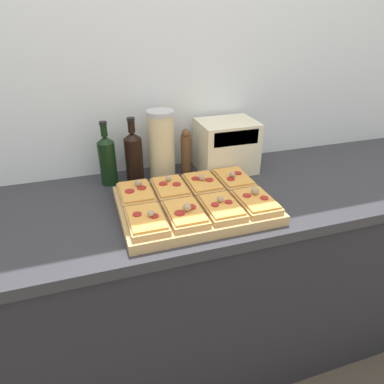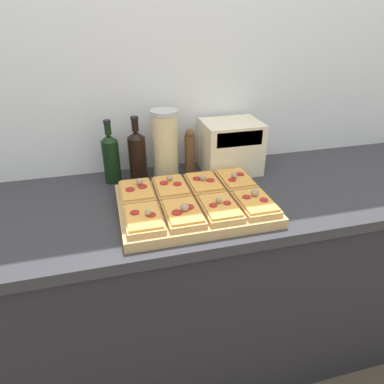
% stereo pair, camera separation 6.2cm
% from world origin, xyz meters
% --- Properties ---
extents(wall_back, '(6.00, 0.06, 2.50)m').
position_xyz_m(wall_back, '(0.00, 0.67, 1.25)').
color(wall_back, silver).
rests_on(wall_back, ground_plane).
extents(kitchen_counter, '(2.63, 0.67, 0.89)m').
position_xyz_m(kitchen_counter, '(0.00, 0.32, 0.44)').
color(kitchen_counter, '#232328').
rests_on(kitchen_counter, ground_plane).
extents(cutting_board, '(0.54, 0.40, 0.04)m').
position_xyz_m(cutting_board, '(-0.02, 0.23, 0.90)').
color(cutting_board, tan).
rests_on(cutting_board, kitchen_counter).
extents(pizza_slice_back_left, '(0.12, 0.18, 0.05)m').
position_xyz_m(pizza_slice_back_left, '(-0.22, 0.32, 0.94)').
color(pizza_slice_back_left, tan).
rests_on(pizza_slice_back_left, cutting_board).
extents(pizza_slice_back_midleft, '(0.12, 0.18, 0.05)m').
position_xyz_m(pizza_slice_back_midleft, '(-0.09, 0.32, 0.94)').
color(pizza_slice_back_midleft, tan).
rests_on(pizza_slice_back_midleft, cutting_board).
extents(pizza_slice_back_midright, '(0.12, 0.18, 0.05)m').
position_xyz_m(pizza_slice_back_midright, '(0.04, 0.32, 0.94)').
color(pizza_slice_back_midright, tan).
rests_on(pizza_slice_back_midright, cutting_board).
extents(pizza_slice_back_right, '(0.12, 0.18, 0.05)m').
position_xyz_m(pizza_slice_back_right, '(0.17, 0.32, 0.94)').
color(pizza_slice_back_right, tan).
rests_on(pizza_slice_back_right, cutting_board).
extents(pizza_slice_front_left, '(0.12, 0.18, 0.05)m').
position_xyz_m(pizza_slice_front_left, '(-0.22, 0.13, 0.94)').
color(pizza_slice_front_left, tan).
rests_on(pizza_slice_front_left, cutting_board).
extents(pizza_slice_front_midleft, '(0.12, 0.18, 0.06)m').
position_xyz_m(pizza_slice_front_midleft, '(-0.09, 0.13, 0.94)').
color(pizza_slice_front_midleft, tan).
rests_on(pizza_slice_front_midleft, cutting_board).
extents(pizza_slice_front_midright, '(0.12, 0.18, 0.05)m').
position_xyz_m(pizza_slice_front_midright, '(0.04, 0.13, 0.94)').
color(pizza_slice_front_midright, tan).
rests_on(pizza_slice_front_midright, cutting_board).
extents(pizza_slice_front_right, '(0.12, 0.18, 0.06)m').
position_xyz_m(pizza_slice_front_right, '(0.17, 0.13, 0.94)').
color(pizza_slice_front_right, tan).
rests_on(pizza_slice_front_right, cutting_board).
extents(olive_oil_bottle, '(0.07, 0.07, 0.26)m').
position_xyz_m(olive_oil_bottle, '(-0.29, 0.54, 0.99)').
color(olive_oil_bottle, black).
rests_on(olive_oil_bottle, kitchen_counter).
extents(wine_bottle, '(0.07, 0.07, 0.27)m').
position_xyz_m(wine_bottle, '(-0.18, 0.54, 1.00)').
color(wine_bottle, black).
rests_on(wine_bottle, kitchen_counter).
extents(grain_jar_tall, '(0.11, 0.11, 0.29)m').
position_xyz_m(grain_jar_tall, '(-0.07, 0.54, 1.03)').
color(grain_jar_tall, beige).
rests_on(grain_jar_tall, kitchen_counter).
extents(pepper_mill, '(0.05, 0.05, 0.20)m').
position_xyz_m(pepper_mill, '(0.04, 0.54, 0.99)').
color(pepper_mill, brown).
rests_on(pepper_mill, kitchen_counter).
extents(toaster_oven, '(0.27, 0.20, 0.22)m').
position_xyz_m(toaster_oven, '(0.22, 0.52, 1.00)').
color(toaster_oven, beige).
rests_on(toaster_oven, kitchen_counter).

